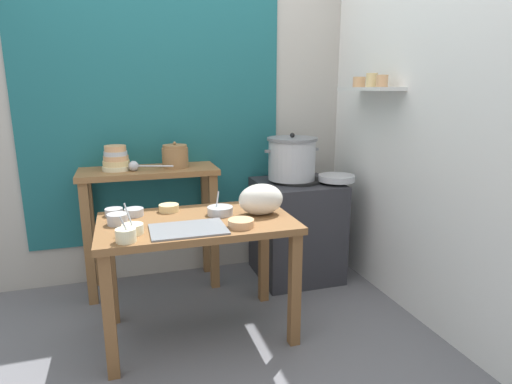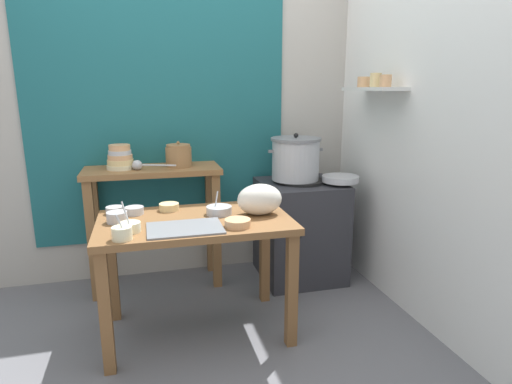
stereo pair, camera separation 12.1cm
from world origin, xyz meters
name	(u,v)px [view 2 (the right image)]	position (x,y,z in m)	size (l,w,h in m)	color
ground_plane	(204,338)	(0.00, 0.00, 0.00)	(9.00, 9.00, 0.00)	slate
wall_back	(190,108)	(0.08, 1.10, 1.30)	(4.40, 0.12, 2.60)	#B2ADA3
wall_right	(408,113)	(1.40, 0.20, 1.30)	(0.30, 3.20, 2.60)	white
prep_table	(196,237)	(-0.02, 0.10, 0.61)	(1.10, 0.66, 0.72)	brown
back_shelf_table	(154,198)	(-0.23, 0.83, 0.68)	(0.96, 0.40, 0.90)	olive
stove_block	(300,229)	(0.86, 0.70, 0.38)	(0.60, 0.61, 0.78)	#2D2D33
steamer_pot	(296,159)	(0.82, 0.72, 0.94)	(0.43, 0.38, 0.35)	#B7BABF
clay_pot	(179,156)	(-0.04, 0.83, 0.98)	(0.19, 0.19, 0.19)	olive
bowl_stack_enamel	(120,158)	(-0.45, 0.84, 0.98)	(0.19, 0.19, 0.17)	beige
ladle	(139,165)	(-0.32, 0.76, 0.94)	(0.30, 0.13, 0.07)	#B7BABF
serving_tray	(185,228)	(-0.09, -0.07, 0.72)	(0.40, 0.28, 0.01)	slate
plastic_bag	(260,199)	(0.37, 0.09, 0.81)	(0.27, 0.18, 0.19)	silver
wide_pan	(340,179)	(1.12, 0.56, 0.80)	(0.27, 0.27, 0.04)	#B7BABF
prep_bowl_0	(122,233)	(-0.41, -0.16, 0.76)	(0.10, 0.10, 0.14)	beige
prep_bowl_1	(134,210)	(-0.36, 0.28, 0.74)	(0.11, 0.11, 0.04)	#B7BABF
prep_bowl_2	(169,207)	(-0.15, 0.32, 0.74)	(0.12, 0.12, 0.04)	#E5C684
prep_bowl_3	(219,210)	(0.13, 0.15, 0.75)	(0.15, 0.15, 0.14)	#B7BABF
prep_bowl_4	(130,227)	(-0.38, -0.05, 0.75)	(0.11, 0.11, 0.16)	beige
prep_bowl_5	(238,223)	(0.19, -0.11, 0.74)	(0.14, 0.14, 0.04)	tan
prep_bowl_6	(115,210)	(-0.47, 0.33, 0.74)	(0.10, 0.10, 0.04)	#B7BABF
prep_bowl_7	(117,217)	(-0.45, 0.14, 0.75)	(0.11, 0.11, 0.06)	#B7BABF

